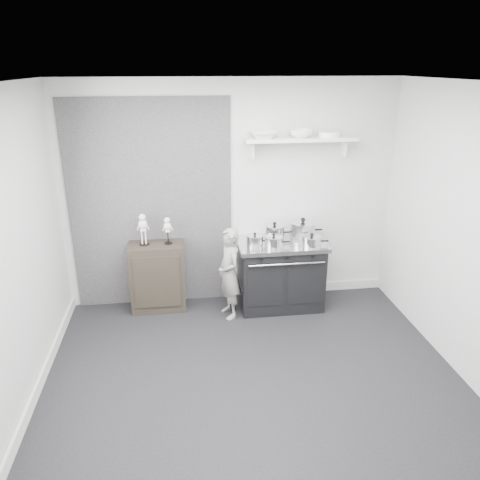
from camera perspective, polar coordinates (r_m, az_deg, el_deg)
name	(u,v)px	position (r m, az deg, el deg)	size (l,w,h in m)	color
ground	(254,383)	(4.63, 1.69, -17.00)	(4.00, 4.00, 0.00)	black
room_shell	(243,213)	(3.98, 0.33, 3.25)	(4.02, 3.62, 2.71)	beige
wall_shelf	(301,140)	(5.54, 7.41, 11.99)	(1.30, 0.26, 0.24)	silver
stove	(280,274)	(5.75, 4.93, -4.12)	(1.05, 0.65, 0.84)	black
side_cabinet	(158,276)	(5.76, -9.99, -4.39)	(0.65, 0.38, 0.84)	black
child	(229,273)	(5.44, -1.30, -4.07)	(0.40, 0.26, 1.10)	gray
pot_front_left	(255,240)	(5.44, 1.83, -0.05)	(0.28, 0.20, 0.17)	silver
pot_back_left	(274,232)	(5.66, 4.22, 0.98)	(0.33, 0.24, 0.22)	silver
pot_back_right	(303,230)	(5.73, 7.64, 1.25)	(0.40, 0.32, 0.26)	silver
pot_front_right	(312,241)	(5.50, 8.71, -0.11)	(0.32, 0.23, 0.16)	silver
pot_front_center	(274,242)	(5.41, 4.13, -0.20)	(0.30, 0.21, 0.17)	silver
skeleton_full	(143,227)	(5.53, -11.74, 1.55)	(0.12, 0.08, 0.44)	silver
skeleton_torso	(168,229)	(5.53, -8.83, 1.37)	(0.10, 0.07, 0.37)	silver
bowl_large	(263,135)	(5.43, 2.87, 12.70)	(0.31, 0.31, 0.08)	white
bowl_small	(301,134)	(5.52, 7.43, 12.74)	(0.27, 0.27, 0.08)	white
plate_stack	(329,134)	(5.62, 10.80, 12.56)	(0.25, 0.25, 0.06)	white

